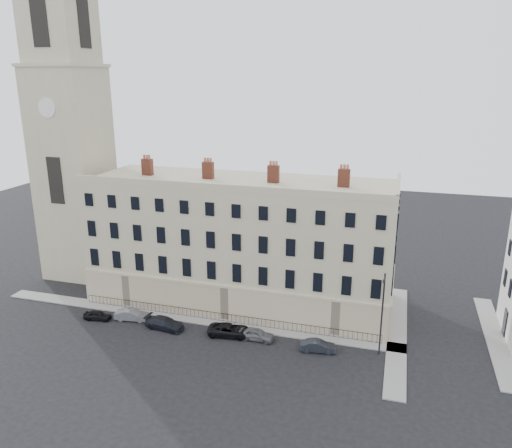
% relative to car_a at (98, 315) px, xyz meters
% --- Properties ---
extents(ground, '(160.00, 160.00, 0.00)m').
position_rel_car_a_xyz_m(ground, '(19.99, -1.87, -0.53)').
color(ground, black).
rests_on(ground, ground).
extents(terrace, '(36.22, 12.22, 17.00)m').
position_rel_car_a_xyz_m(terrace, '(14.02, 10.10, 6.96)').
color(terrace, '#BCB18B').
rests_on(terrace, ground).
extents(church_tower, '(8.00, 8.13, 44.00)m').
position_rel_car_a_xyz_m(church_tower, '(-10.01, 12.12, 18.13)').
color(church_tower, '#BCB18B').
rests_on(church_tower, ground).
extents(pavement_terrace, '(48.00, 2.00, 0.12)m').
position_rel_car_a_xyz_m(pavement_terrace, '(9.99, 3.13, -0.47)').
color(pavement_terrace, gray).
rests_on(pavement_terrace, ground).
extents(pavement_east_return, '(2.00, 24.00, 0.12)m').
position_rel_car_a_xyz_m(pavement_east_return, '(32.99, 6.13, -0.47)').
color(pavement_east_return, gray).
rests_on(pavement_east_return, ground).
extents(pavement_adjacent, '(2.00, 20.00, 0.12)m').
position_rel_car_a_xyz_m(pavement_adjacent, '(42.99, 8.13, -0.47)').
color(pavement_adjacent, gray).
rests_on(pavement_adjacent, ground).
extents(railings, '(35.00, 0.04, 0.96)m').
position_rel_car_a_xyz_m(railings, '(13.99, 3.53, 0.02)').
color(railings, black).
rests_on(railings, ground).
extents(car_a, '(3.28, 1.68, 1.07)m').
position_rel_car_a_xyz_m(car_a, '(0.00, 0.00, 0.00)').
color(car_a, black).
rests_on(car_a, ground).
extents(car_b, '(4.06, 1.93, 1.29)m').
position_rel_car_a_xyz_m(car_b, '(3.87, 1.02, 0.11)').
color(car_b, slate).
rests_on(car_b, ground).
extents(car_c, '(4.66, 2.26, 1.31)m').
position_rel_car_a_xyz_m(car_c, '(8.33, 0.24, 0.12)').
color(car_c, black).
rests_on(car_c, ground).
extents(car_d, '(4.94, 2.79, 1.30)m').
position_rel_car_a_xyz_m(car_d, '(15.70, 0.81, 0.12)').
color(car_d, black).
rests_on(car_d, ground).
extents(car_e, '(3.77, 1.63, 1.27)m').
position_rel_car_a_xyz_m(car_e, '(18.73, 0.80, 0.10)').
color(car_e, slate).
rests_on(car_e, ground).
extents(car_f, '(3.76, 1.79, 1.19)m').
position_rel_car_a_xyz_m(car_f, '(25.34, 0.33, 0.06)').
color(car_f, '#22262E').
rests_on(car_f, ground).
extents(streetlamp, '(0.24, 1.88, 8.70)m').
position_rel_car_a_xyz_m(streetlamp, '(31.30, 1.43, 4.29)').
color(streetlamp, '#27272B').
rests_on(streetlamp, ground).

